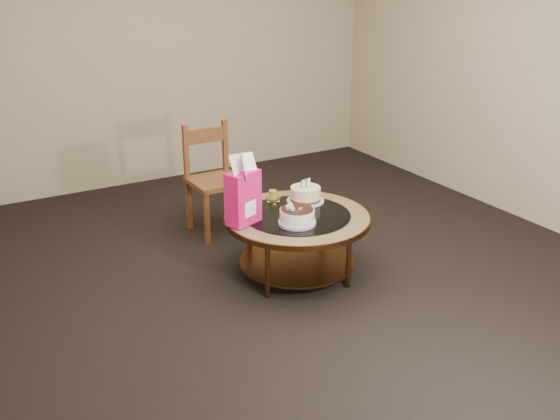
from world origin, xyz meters
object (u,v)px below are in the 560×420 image
decorated_cake (297,217)px  coffee_table (297,225)px  cream_cake (305,194)px  dining_chair (214,179)px  gift_bag (243,190)px

decorated_cake → coffee_table: bearing=57.6°
coffee_table → cream_cake: bearing=45.6°
cream_cake → decorated_cake: bearing=-144.8°
decorated_cake → cream_cake: bearing=50.3°
decorated_cake → cream_cake: size_ratio=0.93×
decorated_cake → cream_cake: 0.42m
coffee_table → dining_chair: (-0.18, 1.01, 0.07)m
decorated_cake → dining_chair: bearing=94.4°
cream_cake → gift_bag: gift_bag is taller
decorated_cake → gift_bag: gift_bag is taller
cream_cake → dining_chair: (-0.36, 0.82, -0.06)m
coffee_table → gift_bag: 0.50m
cream_cake → dining_chair: size_ratio=0.31×
decorated_cake → dining_chair: (-0.09, 1.15, -0.06)m
coffee_table → dining_chair: size_ratio=1.15×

